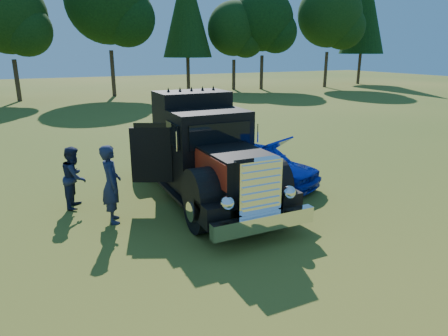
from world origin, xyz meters
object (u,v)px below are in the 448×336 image
(hotrod_coupe, at_px, (260,164))
(spectator_far, at_px, (75,177))
(spectator_near, at_px, (111,184))
(diamond_t_truck, at_px, (204,155))

(hotrod_coupe, height_order, spectator_far, hotrod_coupe)
(spectator_near, xyz_separation_m, spectator_far, (-0.72, 1.47, -0.14))
(hotrod_coupe, xyz_separation_m, spectator_near, (-4.79, -0.93, 0.32))
(diamond_t_truck, relative_size, spectator_far, 4.23)
(spectator_near, height_order, spectator_far, spectator_near)
(spectator_near, distance_m, spectator_far, 1.64)
(hotrod_coupe, xyz_separation_m, spectator_far, (-5.51, 0.54, 0.18))
(diamond_t_truck, distance_m, hotrod_coupe, 2.19)
(hotrod_coupe, bearing_deg, diamond_t_truck, -170.43)
(diamond_t_truck, distance_m, spectator_far, 3.57)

